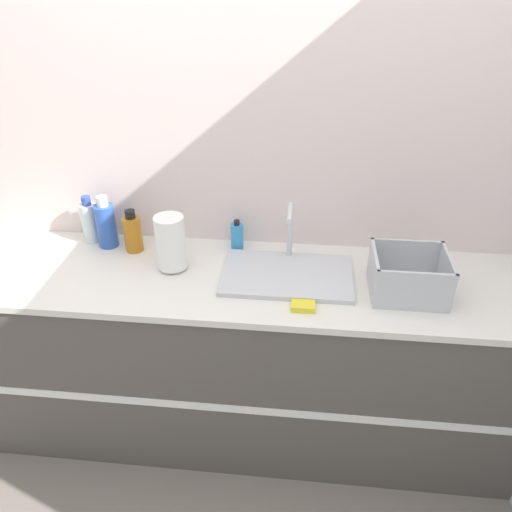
{
  "coord_description": "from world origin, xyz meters",
  "views": [
    {
      "loc": [
        0.26,
        -1.43,
        2.06
      ],
      "look_at": [
        0.08,
        0.27,
        1.03
      ],
      "focal_mm": 35.0,
      "sensor_mm": 36.0,
      "label": 1
    }
  ],
  "objects_px": {
    "paper_towel_roll": "(171,243)",
    "bottle_blue": "(106,224)",
    "sink": "(287,272)",
    "bottle_clear": "(90,222)",
    "bottle_amber": "(133,233)",
    "dish_rack": "(408,278)",
    "soap_dispenser": "(237,236)"
  },
  "relations": [
    {
      "from": "paper_towel_roll",
      "to": "sink",
      "type": "bearing_deg",
      "value": -1.63
    },
    {
      "from": "bottle_clear",
      "to": "bottle_amber",
      "type": "bearing_deg",
      "value": -16.09
    },
    {
      "from": "paper_towel_roll",
      "to": "bottle_blue",
      "type": "xyz_separation_m",
      "value": [
        -0.34,
        0.16,
        -0.02
      ]
    },
    {
      "from": "dish_rack",
      "to": "bottle_amber",
      "type": "bearing_deg",
      "value": 169.79
    },
    {
      "from": "sink",
      "to": "bottle_amber",
      "type": "distance_m",
      "value": 0.72
    },
    {
      "from": "bottle_clear",
      "to": "soap_dispenser",
      "type": "bearing_deg",
      "value": -0.63
    },
    {
      "from": "dish_rack",
      "to": "paper_towel_roll",
      "type": "bearing_deg",
      "value": 175.29
    },
    {
      "from": "bottle_blue",
      "to": "bottle_clear",
      "type": "bearing_deg",
      "value": 158.89
    },
    {
      "from": "dish_rack",
      "to": "bottle_blue",
      "type": "height_order",
      "value": "bottle_blue"
    },
    {
      "from": "sink",
      "to": "bottle_blue",
      "type": "xyz_separation_m",
      "value": [
        -0.83,
        0.18,
        0.09
      ]
    },
    {
      "from": "sink",
      "to": "bottle_amber",
      "type": "relative_size",
      "value": 2.71
    },
    {
      "from": "dish_rack",
      "to": "bottle_blue",
      "type": "bearing_deg",
      "value": 169.57
    },
    {
      "from": "sink",
      "to": "paper_towel_roll",
      "type": "height_order",
      "value": "sink"
    },
    {
      "from": "sink",
      "to": "bottle_blue",
      "type": "bearing_deg",
      "value": 168.1
    },
    {
      "from": "paper_towel_roll",
      "to": "bottle_blue",
      "type": "relative_size",
      "value": 0.99
    },
    {
      "from": "bottle_amber",
      "to": "soap_dispenser",
      "type": "xyz_separation_m",
      "value": [
        0.46,
        0.06,
        -0.02
      ]
    },
    {
      "from": "bottle_amber",
      "to": "bottle_clear",
      "type": "height_order",
      "value": "bottle_clear"
    },
    {
      "from": "paper_towel_roll",
      "to": "bottle_amber",
      "type": "relative_size",
      "value": 1.22
    },
    {
      "from": "soap_dispenser",
      "to": "bottle_blue",
      "type": "bearing_deg",
      "value": -177.35
    },
    {
      "from": "dish_rack",
      "to": "bottle_clear",
      "type": "distance_m",
      "value": 1.43
    },
    {
      "from": "bottle_amber",
      "to": "bottle_blue",
      "type": "bearing_deg",
      "value": 167.54
    },
    {
      "from": "sink",
      "to": "dish_rack",
      "type": "distance_m",
      "value": 0.48
    },
    {
      "from": "dish_rack",
      "to": "soap_dispenser",
      "type": "height_order",
      "value": "dish_rack"
    },
    {
      "from": "bottle_blue",
      "to": "soap_dispenser",
      "type": "height_order",
      "value": "bottle_blue"
    },
    {
      "from": "bottle_blue",
      "to": "bottle_clear",
      "type": "distance_m",
      "value": 0.1
    },
    {
      "from": "dish_rack",
      "to": "bottle_clear",
      "type": "xyz_separation_m",
      "value": [
        -1.4,
        0.28,
        0.03
      ]
    },
    {
      "from": "dish_rack",
      "to": "bottle_amber",
      "type": "distance_m",
      "value": 1.2
    },
    {
      "from": "paper_towel_roll",
      "to": "dish_rack",
      "type": "distance_m",
      "value": 0.97
    },
    {
      "from": "sink",
      "to": "paper_towel_roll",
      "type": "xyz_separation_m",
      "value": [
        -0.49,
        0.01,
        0.1
      ]
    },
    {
      "from": "paper_towel_roll",
      "to": "bottle_amber",
      "type": "height_order",
      "value": "paper_towel_roll"
    },
    {
      "from": "sink",
      "to": "bottle_clear",
      "type": "height_order",
      "value": "sink"
    },
    {
      "from": "bottle_blue",
      "to": "soap_dispenser",
      "type": "relative_size",
      "value": 1.68
    }
  ]
}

